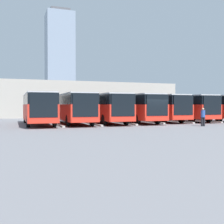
{
  "coord_description": "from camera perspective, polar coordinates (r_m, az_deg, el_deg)",
  "views": [
    {
      "loc": [
        13.16,
        24.08,
        1.94
      ],
      "look_at": [
        2.55,
        -5.43,
        1.21
      ],
      "focal_mm": 45.0,
      "sensor_mm": 36.0,
      "label": 1
    }
  ],
  "objects": [
    {
      "name": "bus_5",
      "position": [
        29.63,
        -7.93,
        0.97
      ],
      "size": [
        2.66,
        10.92,
        3.13
      ],
      "rotation": [
        0.0,
        0.0,
        -0.01
      ],
      "color": "red",
      "rests_on": "ground_plane"
    },
    {
      "name": "curb_divider_4",
      "position": [
        28.62,
        -3.81,
        -2.4
      ],
      "size": [
        0.28,
        6.03,
        0.15
      ],
      "primitive_type": "cube",
      "rotation": [
        0.0,
        0.0,
        -0.01
      ],
      "color": "#B2B2AD",
      "rests_on": "ground_plane"
    },
    {
      "name": "curb_divider_5",
      "position": [
        27.79,
        -10.81,
        -2.54
      ],
      "size": [
        0.28,
        6.03,
        0.15
      ],
      "primitive_type": "cube",
      "rotation": [
        0.0,
        0.0,
        -0.01
      ],
      "color": "#B2B2AD",
      "rests_on": "ground_plane"
    },
    {
      "name": "station_building",
      "position": [
        51.38,
        -4.94,
        2.49
      ],
      "size": [
        30.07,
        13.66,
        5.9
      ],
      "color": "#A8A399",
      "rests_on": "ground_plane"
    },
    {
      "name": "curb_divider_1",
      "position": [
        33.84,
        13.33,
        -1.86
      ],
      "size": [
        0.28,
        6.03,
        0.15
      ],
      "primitive_type": "cube",
      "rotation": [
        0.0,
        0.0,
        -0.01
      ],
      "color": "#B2B2AD",
      "rests_on": "ground_plane"
    },
    {
      "name": "bus_2",
      "position": [
        34.37,
        9.28,
        1.01
      ],
      "size": [
        2.66,
        10.92,
        3.13
      ],
      "rotation": [
        0.0,
        0.0,
        -0.01
      ],
      "color": "red",
      "rests_on": "ground_plane"
    },
    {
      "name": "ground_plane",
      "position": [
        27.51,
        8.86,
        -2.72
      ],
      "size": [
        600.0,
        600.0,
        0.0
      ],
      "primitive_type": "plane",
      "color": "slate"
    },
    {
      "name": "curb_divider_0",
      "position": [
        35.7,
        18.3,
        -1.73
      ],
      "size": [
        0.28,
        6.03,
        0.15
      ],
      "primitive_type": "cube",
      "rotation": [
        0.0,
        0.0,
        -0.01
      ],
      "color": "#B2B2AD",
      "rests_on": "ground_plane"
    },
    {
      "name": "bus_0",
      "position": [
        38.02,
        18.92,
        0.99
      ],
      "size": [
        2.66,
        10.92,
        3.13
      ],
      "rotation": [
        0.0,
        0.0,
        -0.01
      ],
      "color": "red",
      "rests_on": "ground_plane"
    },
    {
      "name": "bus_4",
      "position": [
        30.62,
        -1.47,
        0.99
      ],
      "size": [
        2.66,
        10.92,
        3.13
      ],
      "rotation": [
        0.0,
        0.0,
        -0.01
      ],
      "color": "red",
      "rests_on": "ground_plane"
    },
    {
      "name": "bus_6",
      "position": [
        29.04,
        -14.75,
        0.93
      ],
      "size": [
        2.66,
        10.92,
        3.13
      ],
      "rotation": [
        0.0,
        0.0,
        -0.01
      ],
      "color": "red",
      "rests_on": "ground_plane"
    },
    {
      "name": "pedestrian",
      "position": [
        27.54,
        18.0,
        -0.84
      ],
      "size": [
        0.46,
        0.46,
        1.72
      ],
      "rotation": [
        0.0,
        0.0,
        6.04
      ],
      "color": "black",
      "rests_on": "ground_plane"
    },
    {
      "name": "bus_1",
      "position": [
        36.11,
        14.3,
        1.0
      ],
      "size": [
        2.66,
        10.92,
        3.13
      ],
      "rotation": [
        0.0,
        0.0,
        -0.01
      ],
      "color": "red",
      "rests_on": "ground_plane"
    },
    {
      "name": "curb_divider_2",
      "position": [
        32.17,
        7.91,
        -2.0
      ],
      "size": [
        0.28,
        6.03,
        0.15
      ],
      "primitive_type": "cube",
      "rotation": [
        0.0,
        0.0,
        -0.01
      ],
      "color": "#B2B2AD",
      "rests_on": "ground_plane"
    },
    {
      "name": "office_tower",
      "position": [
        200.33,
        -10.59,
        10.3
      ],
      "size": [
        18.46,
        18.46,
        67.73
      ],
      "color": "#7F8EA3",
      "rests_on": "ground_plane"
    },
    {
      "name": "curb_divider_3",
      "position": [
        29.83,
        2.71,
        -2.25
      ],
      "size": [
        0.28,
        6.03,
        0.15
      ],
      "primitive_type": "cube",
      "rotation": [
        0.0,
        0.0,
        -0.01
      ],
      "color": "#B2B2AD",
      "rests_on": "ground_plane"
    },
    {
      "name": "bus_3",
      "position": [
        31.95,
        4.54,
        1.0
      ],
      "size": [
        2.66,
        10.92,
        3.13
      ],
      "rotation": [
        0.0,
        0.0,
        -0.01
      ],
      "color": "red",
      "rests_on": "ground_plane"
    }
  ]
}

